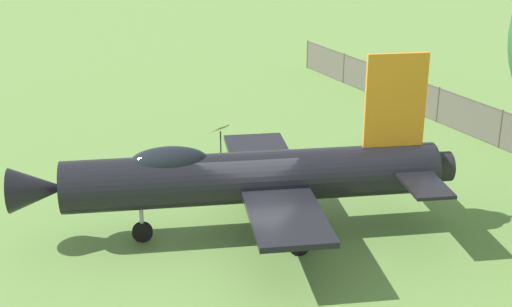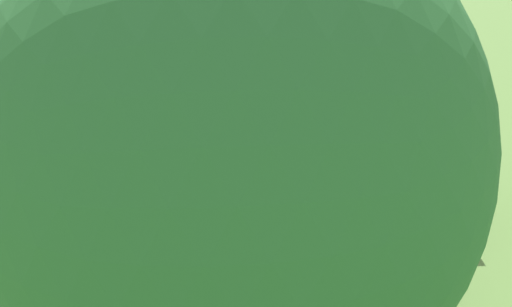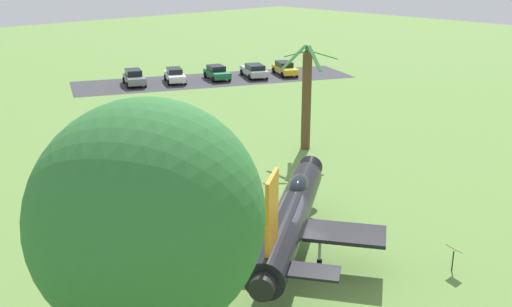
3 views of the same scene
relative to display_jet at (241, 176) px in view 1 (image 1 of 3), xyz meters
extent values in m
plane|color=#668E42|center=(0.28, 0.19, -1.89)|extent=(200.00, 200.00, 0.00)
cylinder|color=black|center=(0.28, 0.19, -0.06)|extent=(9.83, 7.40, 1.51)
cone|color=black|center=(-4.70, -3.22, -0.06)|extent=(2.04, 1.96, 1.28)
cylinder|color=black|center=(4.98, 3.41, -0.06)|extent=(1.01, 1.08, 0.90)
ellipsoid|color=black|center=(-1.69, -1.16, 0.58)|extent=(2.32, 1.99, 0.84)
cube|color=orange|center=(3.69, 2.53, 2.08)|extent=(1.56, 1.13, 2.77)
cube|color=black|center=(2.11, -1.50, -0.24)|extent=(3.52, 3.88, 0.16)
cube|color=black|center=(-0.64, 2.51, -0.24)|extent=(3.52, 3.88, 0.16)
cube|color=black|center=(4.99, 1.42, 0.09)|extent=(1.92, 2.11, 0.10)
cube|color=black|center=(3.12, 4.14, 0.09)|extent=(1.92, 2.11, 0.10)
cylinder|color=#A5A8AD|center=(-2.41, -1.65, -0.90)|extent=(0.12, 0.12, 1.38)
cylinder|color=black|center=(-2.41, -1.65, -1.59)|extent=(0.60, 0.49, 0.60)
cylinder|color=#A5A8AD|center=(2.00, -0.39, -0.90)|extent=(0.12, 0.12, 1.38)
cylinder|color=black|center=(2.00, -0.39, -1.59)|extent=(0.60, 0.49, 0.60)
cylinder|color=#A5A8AD|center=(0.36, 2.01, -0.90)|extent=(0.12, 0.12, 1.38)
cylinder|color=black|center=(0.36, 2.01, -1.59)|extent=(0.60, 0.49, 0.60)
cylinder|color=#4C4238|center=(5.72, 11.15, -1.11)|extent=(0.08, 0.08, 1.57)
cylinder|color=#4C4238|center=(2.76, 13.38, -1.11)|extent=(0.08, 0.08, 1.57)
cylinder|color=#4C4238|center=(-0.19, 15.62, -1.11)|extent=(0.08, 0.08, 1.57)
cylinder|color=#4C4238|center=(-3.15, 17.85, -1.11)|extent=(0.08, 0.08, 1.57)
cylinder|color=#4C4238|center=(-6.11, 20.08, -1.11)|extent=(0.08, 0.08, 1.57)
ellipsoid|color=#387F3D|center=(1.82, 14.98, -1.50)|extent=(1.65, 1.80, 0.79)
ellipsoid|color=#235B26|center=(1.51, 9.41, -1.42)|extent=(1.16, 1.35, 0.95)
cylinder|color=#333333|center=(-3.86, 5.75, -1.44)|extent=(0.06, 0.06, 0.90)
cube|color=olive|center=(-3.86, 5.75, -0.87)|extent=(0.55, 0.69, 0.25)
camera|label=1|loc=(8.77, -16.98, 7.90)|focal=50.22mm
camera|label=2|loc=(15.65, 7.98, 7.28)|focal=45.57mm
camera|label=3|loc=(17.33, 16.33, 10.71)|focal=41.51mm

